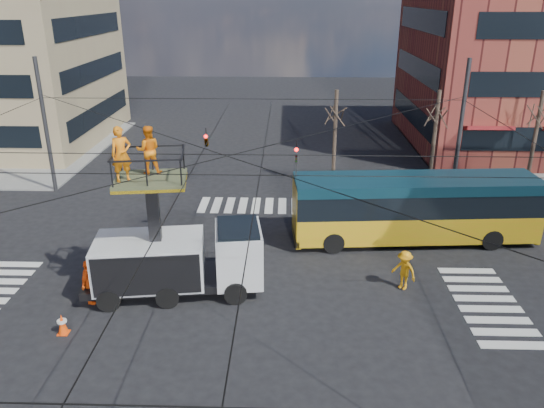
{
  "coord_description": "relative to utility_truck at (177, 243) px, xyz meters",
  "views": [
    {
      "loc": [
        2.13,
        -17.98,
        11.25
      ],
      "look_at": [
        1.52,
        2.37,
        3.15
      ],
      "focal_mm": 35.0,
      "sensor_mm": 36.0,
      "label": 1
    }
  ],
  "objects": [
    {
      "name": "city_bus",
      "position": [
        10.41,
        5.09,
        -0.44
      ],
      "size": [
        11.72,
        3.44,
        3.2
      ],
      "rotation": [
        0.0,
        0.0,
        0.07
      ],
      "color": "gold",
      "rests_on": "ground"
    },
    {
      "name": "traffic_cone",
      "position": [
        -3.59,
        -3.02,
        -1.77
      ],
      "size": [
        0.36,
        0.36,
        0.78
      ],
      "primitive_type": "cone",
      "color": "#FF460A",
      "rests_on": "ground"
    },
    {
      "name": "utility_truck",
      "position": [
        0.0,
        0.0,
        0.0
      ],
      "size": [
        7.24,
        3.39,
        6.91
      ],
      "rotation": [
        0.0,
        0.0,
        0.13
      ],
      "color": "black",
      "rests_on": "ground"
    },
    {
      "name": "sidewalk_ne",
      "position": [
        23.17,
        20.37,
        -2.11
      ],
      "size": [
        18.0,
        18.0,
        0.12
      ],
      "primitive_type": "cube",
      "color": "slate",
      "rests_on": "ground"
    },
    {
      "name": "tree_a",
      "position": [
        7.17,
        12.87,
        2.46
      ],
      "size": [
        2.0,
        2.0,
        6.0
      ],
      "color": "#382B21",
      "rests_on": "ground"
    },
    {
      "name": "overhead_network",
      "position": [
        2.1,
        -0.22,
        2.12
      ],
      "size": [
        24.24,
        24.24,
        8.0
      ],
      "color": "#2D2D30",
      "rests_on": "ground"
    },
    {
      "name": "worker_ground",
      "position": [
        -3.29,
        -0.99,
        -1.25
      ],
      "size": [
        0.52,
        1.1,
        1.83
      ],
      "primitive_type": "imported",
      "rotation": [
        0.0,
        0.0,
        1.5
      ],
      "color": "#FF5710",
      "rests_on": "ground"
    },
    {
      "name": "tree_c",
      "position": [
        19.17,
        12.87,
        2.46
      ],
      "size": [
        2.0,
        2.0,
        6.0
      ],
      "color": "#382B21",
      "rests_on": "ground"
    },
    {
      "name": "crosswalks",
      "position": [
        2.17,
        -0.63,
        -2.16
      ],
      "size": [
        22.4,
        22.4,
        0.02
      ],
      "primitive_type": null,
      "color": "silver",
      "rests_on": "ground"
    },
    {
      "name": "tree_b",
      "position": [
        13.17,
        12.87,
        2.46
      ],
      "size": [
        2.0,
        2.0,
        6.0
      ],
      "color": "#382B21",
      "rests_on": "ground"
    },
    {
      "name": "ground",
      "position": [
        2.17,
        -0.63,
        -2.17
      ],
      "size": [
        120.0,
        120.0,
        0.0
      ],
      "primitive_type": "plane",
      "color": "black",
      "rests_on": "ground"
    },
    {
      "name": "flagger",
      "position": [
        9.08,
        0.46,
        -1.33
      ],
      "size": [
        1.2,
        1.21,
        1.68
      ],
      "primitive_type": "imported",
      "rotation": [
        0.0,
        0.0,
        -0.79
      ],
      "color": "#FFA210",
      "rests_on": "ground"
    }
  ]
}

